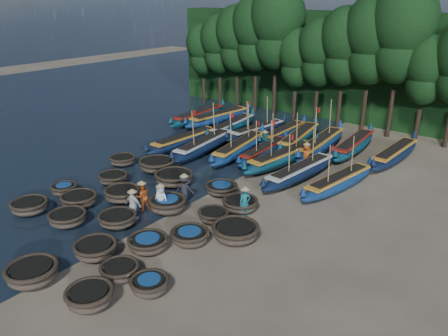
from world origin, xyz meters
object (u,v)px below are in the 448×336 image
Objects in this scene: long_boat_4 at (239,147)px; coracle_3 at (32,273)px; long_boat_12 at (257,130)px; long_boat_2 at (185,140)px; fisherman_2 at (142,196)px; coracle_11 at (79,199)px; fisherman_3 at (185,189)px; coracle_6 at (68,218)px; long_boat_11 at (232,126)px; fisherman_5 at (265,141)px; coracle_8 at (120,270)px; coracle_20 at (123,160)px; coracle_7 at (95,249)px; long_boat_10 at (219,117)px; long_boat_15 at (321,144)px; long_boat_9 at (199,116)px; coracle_13 at (148,243)px; long_boat_13 at (283,133)px; fisherman_6 at (306,155)px; coracle_17 at (167,204)px; fisherman_1 at (245,201)px; long_boat_16 at (354,145)px; coracle_19 at (235,231)px; coracle_5 at (30,206)px; coracle_23 at (221,188)px; long_boat_3 at (204,145)px; coracle_18 at (213,215)px; long_boat_14 at (299,138)px; coracle_9 at (150,284)px; coracle_15 at (113,178)px; long_boat_6 at (284,157)px; coracle_14 at (190,236)px; coracle_22 at (174,178)px; coracle_10 at (64,189)px; coracle_16 at (122,194)px; long_boat_5 at (264,151)px; fisherman_4 at (133,204)px; coracle_4 at (90,296)px; long_boat_7 at (300,172)px; long_boat_17 at (395,154)px; coracle_12 at (118,219)px.

coracle_3 is at bearing -91.06° from long_boat_4.
long_boat_12 is (-1.53, 4.74, -0.06)m from long_boat_4.
fisherman_2 is (5.62, -9.63, 0.35)m from long_boat_2.
fisherman_3 reaches higher than coracle_11.
long_boat_11 is at bearing 99.68° from coracle_6.
fisherman_2 is at bearing 95.42° from fisherman_5.
coracle_8 is at bearing 42.66° from coracle_3.
coracle_20 is 7.63m from fisherman_2.
long_boat_4 is at bearing 100.68° from coracle_7.
long_boat_10 is 11.27m from long_boat_15.
long_boat_12 is (7.09, -0.52, -0.06)m from long_boat_9.
coracle_13 is 0.26× the size of long_boat_13.
coracle_20 is at bearing 126.24° from fisherman_6.
coracle_17 is 4.40m from fisherman_1.
coracle_3 is at bearing -85.78° from long_boat_13.
coracle_19 is at bearing -91.57° from long_boat_16.
coracle_5 is 11.01m from coracle_23.
long_boat_3 reaches higher than fisherman_1.
coracle_18 is 0.21× the size of long_boat_14.
fisherman_2 is at bearing 139.57° from coracle_9.
coracle_15 is 13.30m from fisherman_6.
coracle_13 is 13.77m from long_boat_6.
coracle_22 is (-5.60, 4.71, 0.08)m from coracle_14.
coracle_20 is 1.25× the size of fisherman_5.
long_boat_6 is 0.94× the size of long_boat_15.
coracle_7 is 1.43× the size of coracle_10.
coracle_11 reaches higher than coracle_6.
long_boat_6 is at bearing -83.72° from long_boat_14.
long_boat_3 is at bearing 100.26° from coracle_16.
coracle_10 is 6.72m from coracle_22.
coracle_15 is 0.79× the size of coracle_16.
coracle_18 is 0.21× the size of long_boat_10.
coracle_20 is 0.29× the size of long_boat_12.
coracle_19 is 0.34× the size of long_boat_5.
coracle_13 reaches higher than coracle_20.
fisherman_6 is (3.70, 12.67, 0.02)m from fisherman_4.
coracle_10 is 0.19× the size of long_boat_6.
coracle_3 is 0.26× the size of long_boat_9.
coracle_23 is 7.76m from long_boat_3.
coracle_9 is 22.86m from long_boat_11.
coracle_18 is 15.62m from long_boat_12.
long_boat_10 is 18.92m from fisherman_1.
coracle_4 is 18.01m from long_boat_6.
long_boat_7 is 8.26m from long_boat_17.
coracle_19 is at bearing -48.59° from long_boat_9.
coracle_9 is at bearing -4.05° from coracle_7.
fisherman_3 reaches higher than coracle_8.
coracle_16 is at bearing 153.03° from fisherman_6.
coracle_12 is 0.24× the size of long_boat_6.
coracle_13 is 11.85m from coracle_20.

